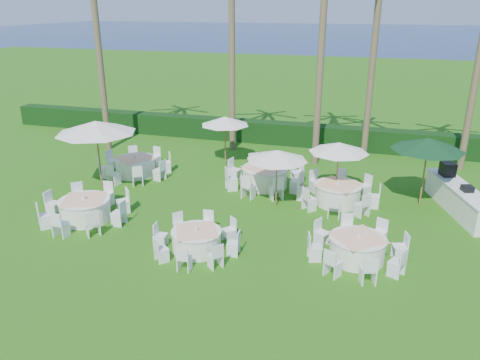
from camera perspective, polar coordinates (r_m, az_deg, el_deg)
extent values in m
plane|color=#226311|center=(16.16, -4.77, -6.96)|extent=(120.00, 120.00, 0.00)
cube|color=black|center=(26.75, 4.50, 5.75)|extent=(34.00, 1.00, 1.20)
plane|color=#071B4A|center=(115.65, 14.49, 16.43)|extent=(260.00, 260.00, 0.00)
cylinder|color=white|center=(18.11, -18.35, -3.48)|extent=(1.79, 1.79, 0.77)
cylinder|color=white|center=(17.96, -18.49, -2.33)|extent=(1.86, 1.86, 0.03)
cube|color=#FDBB8F|center=(17.95, -18.50, -2.25)|extent=(1.87, 1.87, 0.01)
cylinder|color=silver|center=(17.92, -18.53, -2.00)|extent=(0.12, 0.12, 0.17)
cube|color=white|center=(17.33, -14.61, -3.90)|extent=(0.44, 0.44, 0.93)
cube|color=white|center=(18.30, -14.09, -2.51)|extent=(0.61, 0.61, 0.93)
cube|color=white|center=(19.12, -16.00, -1.67)|extent=(0.44, 0.44, 0.93)
cube|color=white|center=(19.36, -19.09, -1.74)|extent=(0.61, 0.61, 0.93)
cube|color=white|center=(18.90, -21.82, -2.66)|extent=(0.44, 0.44, 0.93)
cube|color=white|center=(17.97, -22.74, -4.00)|extent=(0.61, 0.61, 0.93)
cube|color=white|center=(17.09, -21.05, -5.03)|extent=(0.44, 0.44, 0.93)
cube|color=white|center=(16.82, -17.55, -5.01)|extent=(0.61, 0.61, 0.93)
cylinder|color=white|center=(15.21, -5.31, -7.42)|extent=(1.56, 1.56, 0.68)
cylinder|color=white|center=(15.05, -5.35, -6.25)|extent=(1.62, 1.62, 0.03)
cube|color=#FDBB8F|center=(15.04, -5.36, -6.17)|extent=(1.69, 1.69, 0.01)
cylinder|color=silver|center=(15.00, -5.37, -5.88)|extent=(0.11, 0.11, 0.14)
cube|color=white|center=(14.88, -0.81, -7.71)|extent=(0.40, 0.40, 0.81)
cube|color=white|center=(15.70, -1.35, -6.11)|extent=(0.53, 0.53, 0.81)
cube|color=white|center=(16.21, -4.01, -5.24)|extent=(0.40, 0.40, 0.81)
cube|color=white|center=(16.16, -7.31, -5.45)|extent=(0.53, 0.53, 0.81)
cube|color=white|center=(15.57, -9.62, -6.66)|extent=(0.40, 0.40, 0.81)
cube|color=white|center=(14.74, -9.57, -8.31)|extent=(0.53, 0.53, 0.81)
cube|color=white|center=(14.18, -6.83, -9.43)|extent=(0.40, 0.40, 0.81)
cube|color=white|center=(14.23, -3.04, -9.16)|extent=(0.53, 0.53, 0.81)
cylinder|color=white|center=(15.09, 14.08, -8.15)|extent=(1.69, 1.69, 0.73)
cylinder|color=white|center=(14.91, 14.21, -6.88)|extent=(1.76, 1.76, 0.03)
cube|color=#FDBB8F|center=(14.90, 14.22, -6.79)|extent=(1.92, 1.92, 0.01)
cylinder|color=silver|center=(14.86, 14.24, -6.50)|extent=(0.12, 0.12, 0.16)
cube|color=white|center=(15.43, 18.90, -7.70)|extent=(0.51, 0.51, 0.88)
cube|color=white|center=(16.09, 16.56, -6.19)|extent=(0.56, 0.56, 0.88)
cube|color=white|center=(16.19, 13.01, -5.68)|extent=(0.51, 0.51, 0.88)
cube|color=white|center=(15.66, 9.97, -6.38)|extent=(0.56, 0.56, 0.88)
cube|color=white|center=(14.78, 9.10, -8.06)|extent=(0.51, 0.51, 0.88)
cube|color=white|center=(14.06, 11.27, -9.84)|extent=(0.56, 0.56, 0.88)
cube|color=white|center=(13.95, 15.39, -10.48)|extent=(0.51, 0.51, 0.88)
cube|color=white|center=(14.54, 18.59, -9.49)|extent=(0.56, 0.56, 0.88)
cylinder|color=white|center=(22.23, -12.62, 1.60)|extent=(1.80, 1.80, 0.78)
cylinder|color=white|center=(22.10, -12.71, 2.58)|extent=(1.88, 1.88, 0.03)
cube|color=#FDBB8F|center=(22.10, -12.71, 2.64)|extent=(2.03, 2.03, 0.01)
cylinder|color=silver|center=(22.07, -12.73, 2.85)|extent=(0.13, 0.13, 0.17)
cube|color=white|center=(22.30, -9.04, 2.12)|extent=(0.60, 0.60, 0.94)
cube|color=white|center=(23.20, -10.35, 2.78)|extent=(0.53, 0.53, 0.94)
cube|color=white|center=(23.54, -12.85, 2.86)|extent=(0.60, 0.60, 0.94)
cube|color=white|center=(23.14, -15.25, 2.33)|extent=(0.53, 0.53, 0.94)
cube|color=white|center=(22.20, -16.26, 1.44)|extent=(0.60, 0.60, 0.94)
cube|color=white|center=(21.25, -15.14, 0.70)|extent=(0.53, 0.53, 0.94)
cube|color=white|center=(20.88, -12.40, 0.58)|extent=(0.60, 0.60, 0.94)
cube|color=white|center=(21.32, -9.81, 1.20)|extent=(0.53, 0.53, 0.94)
cylinder|color=white|center=(20.31, 3.04, 0.32)|extent=(1.92, 1.92, 0.83)
cylinder|color=white|center=(20.17, 3.06, 1.46)|extent=(2.00, 2.00, 0.03)
cube|color=#FDBB8F|center=(20.16, 3.07, 1.52)|extent=(2.16, 2.16, 0.01)
cylinder|color=silver|center=(20.13, 3.07, 1.75)|extent=(0.13, 0.13, 0.18)
cube|color=white|center=(20.78, 6.97, 0.92)|extent=(0.64, 0.64, 1.00)
cube|color=white|center=(21.56, 4.83, 1.74)|extent=(0.56, 0.56, 1.00)
cube|color=white|center=(21.62, 1.79, 1.87)|extent=(0.64, 0.64, 1.00)
cube|color=white|center=(20.95, -0.62, 1.24)|extent=(0.56, 0.56, 1.00)
cube|color=white|center=(19.88, -1.05, 0.14)|extent=(0.64, 0.64, 1.00)
cube|color=white|center=(19.04, 1.03, -0.81)|extent=(0.56, 0.56, 1.00)
cube|color=white|center=(18.96, 4.47, -0.96)|extent=(0.64, 0.64, 1.00)
cube|color=white|center=(19.71, 6.94, -0.20)|extent=(0.56, 0.56, 1.00)
cylinder|color=white|center=(18.99, 11.81, -1.70)|extent=(1.78, 1.78, 0.77)
cylinder|color=white|center=(18.85, 11.90, -0.58)|extent=(1.86, 1.86, 0.03)
cube|color=#FDBB8F|center=(18.84, 11.91, -0.51)|extent=(1.87, 1.87, 0.01)
cylinder|color=silver|center=(18.81, 11.93, -0.27)|extent=(0.12, 0.12, 0.16)
cube|color=white|center=(19.85, 14.90, -0.72)|extent=(0.61, 0.61, 0.93)
cube|color=white|center=(20.26, 12.17, -0.04)|extent=(0.44, 0.44, 0.93)
cube|color=white|center=(19.95, 9.27, -0.17)|extent=(0.61, 0.61, 0.93)
cube|color=white|center=(19.09, 7.68, -1.06)|extent=(0.44, 0.44, 0.93)
cube|color=white|center=(18.13, 8.47, -2.30)|extent=(0.61, 0.61, 0.93)
cube|color=white|center=(17.68, 11.44, -3.13)|extent=(0.44, 0.44, 0.93)
cube|color=white|center=(18.02, 14.67, -2.93)|extent=(0.61, 0.61, 0.93)
cube|color=white|center=(18.94, 16.02, -1.90)|extent=(0.44, 0.44, 0.93)
cylinder|color=brown|center=(20.64, -16.81, 2.74)|extent=(0.07, 0.07, 2.85)
cone|color=white|center=(20.30, -17.18, 6.19)|extent=(3.32, 3.32, 0.51)
sphere|color=brown|center=(20.26, -17.24, 6.67)|extent=(0.11, 0.11, 0.11)
cylinder|color=brown|center=(18.09, 4.46, 0.02)|extent=(0.05, 0.05, 2.22)
cone|color=white|center=(17.76, 4.55, 3.04)|extent=(2.36, 2.36, 0.40)
sphere|color=brown|center=(17.72, 4.56, 3.46)|extent=(0.09, 0.09, 0.09)
cylinder|color=brown|center=(23.01, -1.82, 4.73)|extent=(0.06, 0.06, 2.29)
cone|color=white|center=(22.75, -1.85, 7.23)|extent=(2.36, 2.36, 0.41)
sphere|color=brown|center=(22.71, -1.86, 7.58)|extent=(0.09, 0.09, 0.09)
cylinder|color=brown|center=(19.29, 11.75, 1.02)|extent=(0.05, 0.05, 2.26)
cone|color=white|center=(18.98, 11.97, 3.91)|extent=(2.40, 2.40, 0.41)
sphere|color=brown|center=(18.94, 12.00, 4.31)|extent=(0.09, 0.09, 0.09)
cylinder|color=brown|center=(19.44, 21.51, 0.74)|extent=(0.06, 0.06, 2.64)
cone|color=#0E3618|center=(19.09, 21.97, 4.09)|extent=(2.77, 2.77, 0.48)
sphere|color=brown|center=(19.05, 22.04, 4.56)|extent=(0.11, 0.11, 0.11)
cube|color=white|center=(19.70, 25.16, -2.19)|extent=(2.13, 4.33, 0.96)
cube|color=white|center=(19.52, 25.38, -0.83)|extent=(2.20, 4.39, 0.04)
cube|color=black|center=(20.51, 23.99, 1.23)|extent=(0.64, 0.71, 0.53)
cube|color=black|center=(19.13, 25.98, -0.94)|extent=(0.47, 0.47, 0.21)
cylinder|color=brown|center=(25.75, -17.00, 16.55)|extent=(0.32, 0.32, 11.97)
cylinder|color=brown|center=(24.75, -0.99, 15.14)|extent=(0.32, 0.32, 10.14)
cylinder|color=brown|center=(22.48, 9.96, 16.59)|extent=(0.32, 0.32, 11.95)
cylinder|color=brown|center=(24.51, 15.78, 12.77)|extent=(0.32, 0.32, 8.82)
cylinder|color=brown|center=(23.97, 26.88, 11.51)|extent=(0.32, 0.32, 9.09)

